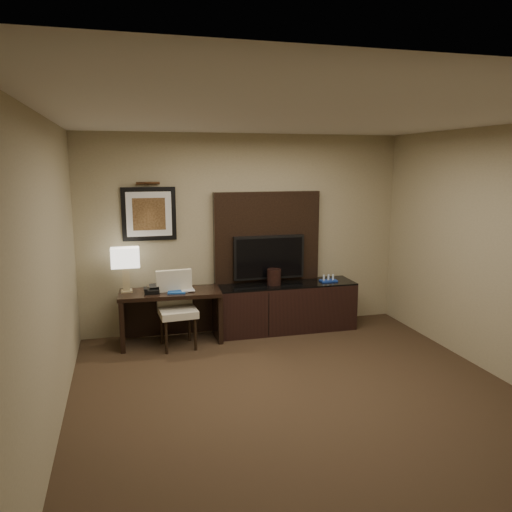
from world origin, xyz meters
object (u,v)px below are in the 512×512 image
object	(u,v)px
desk	(171,317)
table_lamp	(126,268)
ice_bucket	(274,277)
minibar_tray	(328,278)
desk_phone	(152,290)
desk_chair	(178,311)
credenza	(285,307)
tv	(269,257)

from	to	relation	value
desk	table_lamp	bearing A→B (deg)	171.14
ice_bucket	minibar_tray	size ratio (longest dim) A/B	0.93
desk_phone	minibar_tray	world-z (taller)	desk_phone
ice_bucket	desk_chair	bearing A→B (deg)	-168.40
credenza	desk_phone	distance (m)	1.88
desk	desk_chair	distance (m)	0.25
tv	desk_chair	bearing A→B (deg)	-161.58
tv	ice_bucket	world-z (taller)	tv
credenza	ice_bucket	xyz separation A→B (m)	(-0.18, -0.02, 0.44)
tv	credenza	bearing A→B (deg)	-34.41
tv	desk_chair	xyz separation A→B (m)	(-1.32, -0.44, -0.55)
tv	desk_chair	size ratio (longest dim) A/B	1.06
table_lamp	ice_bucket	world-z (taller)	table_lamp
desk_chair	ice_bucket	distance (m)	1.41
ice_bucket	minibar_tray	xyz separation A→B (m)	(0.80, -0.02, -0.07)
desk	desk_chair	world-z (taller)	desk_chair
desk	desk_phone	size ratio (longest dim) A/B	7.01
desk	ice_bucket	size ratio (longest dim) A/B	5.91
table_lamp	desk_phone	world-z (taller)	table_lamp
desk_chair	table_lamp	size ratio (longest dim) A/B	1.54
desk	desk_phone	distance (m)	0.45
desk_chair	desk_phone	xyz separation A→B (m)	(-0.30, 0.16, 0.26)
desk	desk_chair	bearing A→B (deg)	-66.91
minibar_tray	credenza	bearing A→B (deg)	175.97
desk_chair	minibar_tray	bearing A→B (deg)	2.49
desk_phone	minibar_tray	distance (m)	2.45
tv	desk_phone	distance (m)	1.67
table_lamp	ice_bucket	xyz separation A→B (m)	(1.96, -0.04, -0.22)
desk_chair	ice_bucket	world-z (taller)	desk_chair
desk_chair	table_lamp	xyz separation A→B (m)	(-0.61, 0.32, 0.52)
tv	table_lamp	bearing A→B (deg)	-176.38
credenza	desk_phone	world-z (taller)	desk_phone
tv	table_lamp	world-z (taller)	tv
table_lamp	desk_chair	bearing A→B (deg)	-27.71
desk_phone	ice_bucket	world-z (taller)	ice_bucket
tv	minibar_tray	world-z (taller)	tv
tv	ice_bucket	xyz separation A→B (m)	(0.03, -0.16, -0.24)
table_lamp	desk	bearing A→B (deg)	-12.41
desk	table_lamp	world-z (taller)	table_lamp
desk_phone	credenza	bearing A→B (deg)	6.12
ice_bucket	table_lamp	bearing A→B (deg)	178.78
desk_phone	tv	bearing A→B (deg)	11.55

